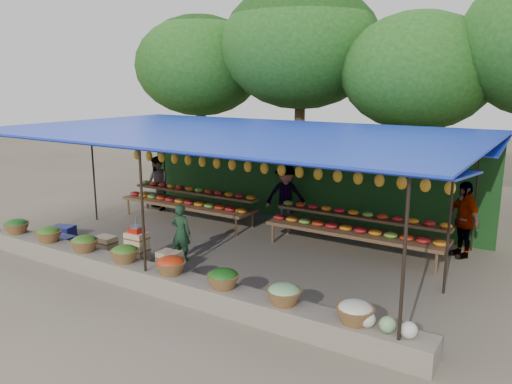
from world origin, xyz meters
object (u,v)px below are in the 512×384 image
Objects in this scene: blue_crate_back at (63,232)px; crate_counter at (137,253)px; weighing_scale at (136,229)px; vendor_seated at (181,232)px; blue_crate_front at (64,243)px.

crate_counter is at bearing -24.10° from blue_crate_back.
weighing_scale reaches higher than blue_crate_back.
blue_crate_back is (-3.55, -0.42, -0.47)m from vendor_seated.
blue_crate_front is at bearing -177.40° from weighing_scale.
vendor_seated is 3.04m from blue_crate_front.
crate_counter reaches higher than blue_crate_front.
crate_counter is 4.33× the size of blue_crate_back.
vendor_seated reaches higher than crate_counter.
weighing_scale is 0.25× the size of vendor_seated.
blue_crate_front is (-2.31, -0.11, -0.15)m from crate_counter.
blue_crate_back is (-3.02, 0.41, -0.15)m from crate_counter.
weighing_scale is 1.00m from vendor_seated.
crate_counter is at bearing 45.88° from vendor_seated.
blue_crate_front is 0.97× the size of blue_crate_back.
vendor_seated is at bearing 57.11° from crate_counter.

